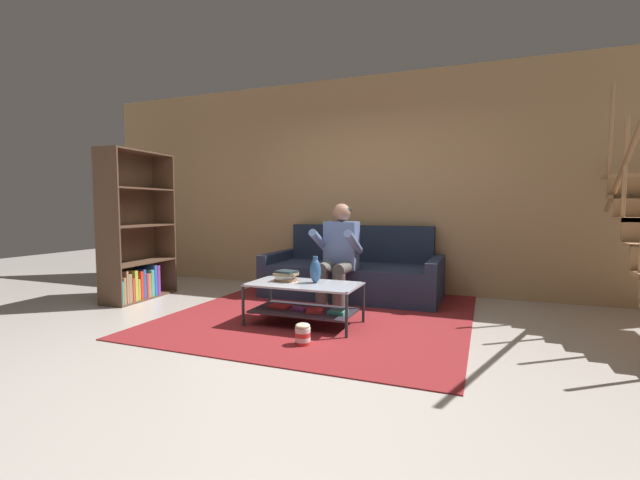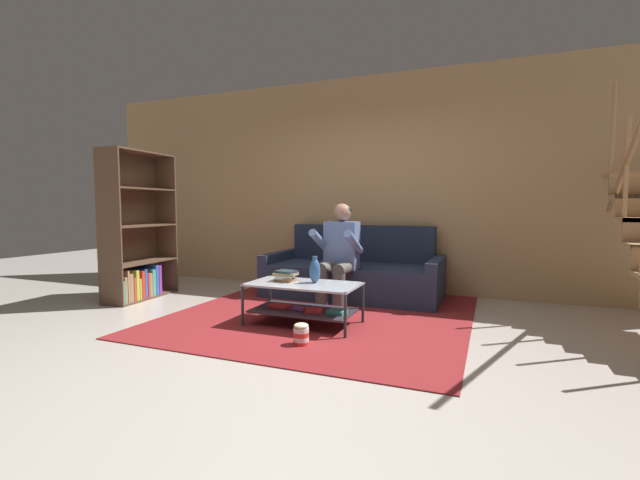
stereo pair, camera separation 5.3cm
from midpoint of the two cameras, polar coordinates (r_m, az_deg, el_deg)
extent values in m
plane|color=#B8B0A7|center=(3.85, -5.16, -12.89)|extent=(16.80, 16.80, 0.00)
cube|color=tan|center=(5.98, 5.41, 7.34)|extent=(8.40, 0.12, 2.90)
cylinder|color=tan|center=(4.71, 35.32, 7.98)|extent=(0.04, 0.04, 0.90)
cylinder|color=tan|center=(5.30, 34.04, 12.13)|extent=(0.04, 0.04, 0.90)
cylinder|color=olive|center=(4.46, 36.34, 11.27)|extent=(0.05, 1.72, 1.30)
cube|color=#242F47|center=(5.46, 3.98, -5.46)|extent=(1.93, 0.99, 0.42)
cube|color=#1E283D|center=(5.79, 5.21, -0.42)|extent=(1.93, 0.18, 0.48)
cube|color=#242F47|center=(5.83, -5.74, -4.23)|extent=(0.13, 0.99, 0.54)
cube|color=#242F47|center=(5.24, 14.85, -5.35)|extent=(0.13, 0.99, 0.54)
cylinder|color=#53524F|center=(4.74, -0.11, -6.95)|extent=(0.14, 0.14, 0.42)
cylinder|color=#53524F|center=(4.68, 2.19, -7.12)|extent=(0.14, 0.14, 0.42)
cylinder|color=#53524F|center=(4.87, 0.66, -3.66)|extent=(0.14, 0.42, 0.14)
cylinder|color=#53524F|center=(4.80, 2.90, -3.78)|extent=(0.14, 0.42, 0.14)
cube|color=#5E78AD|center=(5.00, 2.58, -0.72)|extent=(0.38, 0.22, 0.56)
cylinder|color=#5E78AD|center=(4.90, -0.35, -0.18)|extent=(0.09, 0.49, 0.31)
cylinder|color=#5E78AD|center=(4.76, 4.21, -0.32)|extent=(0.09, 0.49, 0.31)
sphere|color=#9D6D56|center=(4.98, 2.60, 3.67)|extent=(0.21, 0.21, 0.21)
ellipsoid|color=black|center=(5.00, 2.67, 3.97)|extent=(0.21, 0.21, 0.13)
cube|color=silver|center=(4.15, -2.50, -5.90)|extent=(1.06, 0.57, 0.02)
cube|color=#322E37|center=(4.20, -2.48, -9.35)|extent=(0.98, 0.53, 0.02)
cylinder|color=#2A3236|center=(4.19, -10.58, -8.59)|extent=(0.03, 0.03, 0.41)
cylinder|color=#2A3236|center=(3.76, 3.15, -10.04)|extent=(0.03, 0.03, 0.41)
cylinder|color=#2A3236|center=(4.65, -7.01, -7.26)|extent=(0.03, 0.03, 0.41)
cylinder|color=#2A3236|center=(4.27, 5.46, -8.31)|extent=(0.03, 0.03, 0.41)
cube|color=red|center=(4.31, -5.76, -8.77)|extent=(0.24, 0.18, 0.02)
cube|color=#823B95|center=(4.19, -3.14, -9.13)|extent=(0.16, 0.11, 0.02)
cube|color=red|center=(4.09, -1.08, -9.38)|extent=(0.19, 0.18, 0.03)
cube|color=teal|center=(4.04, 2.03, -9.55)|extent=(0.17, 0.15, 0.03)
cube|color=maroon|center=(4.77, 0.76, -9.40)|extent=(3.00, 3.40, 0.01)
cube|color=#89514F|center=(4.77, 0.76, -9.38)|extent=(1.65, 1.87, 0.00)
ellipsoid|color=#2D5486|center=(4.15, -0.98, -4.14)|extent=(0.11, 0.11, 0.23)
cylinder|color=#2D5486|center=(4.13, -0.98, -2.55)|extent=(0.05, 0.05, 0.05)
cube|color=#9F7147|center=(4.27, -4.91, -5.31)|extent=(0.20, 0.17, 0.03)
cube|color=silver|center=(4.27, -5.03, -4.93)|extent=(0.19, 0.17, 0.03)
cube|color=#8F7751|center=(4.26, -4.90, -4.54)|extent=(0.24, 0.19, 0.03)
cube|color=#212F34|center=(4.25, -4.85, -4.22)|extent=(0.21, 0.18, 0.02)
cube|color=brown|center=(5.41, -26.74, 1.49)|extent=(0.35, 0.04, 1.82)
cube|color=brown|center=(6.15, -20.32, 1.98)|extent=(0.35, 0.04, 1.82)
cube|color=brown|center=(5.88, -24.53, 1.76)|extent=(0.08, 1.00, 1.82)
cube|color=brown|center=(5.88, -23.06, -7.05)|extent=(0.41, 0.98, 0.02)
cube|color=brown|center=(5.81, -23.19, -2.74)|extent=(0.41, 0.98, 0.02)
cube|color=brown|center=(5.77, -23.33, 1.75)|extent=(0.41, 0.98, 0.02)
cube|color=brown|center=(5.77, -23.47, 6.27)|extent=(0.41, 0.98, 0.02)
cube|color=brown|center=(5.81, -23.60, 10.67)|extent=(0.41, 0.98, 0.02)
cube|color=teal|center=(5.51, -26.03, -6.37)|extent=(0.26, 0.05, 0.27)
cube|color=#987447|center=(5.54, -25.86, -6.10)|extent=(0.29, 0.05, 0.31)
cube|color=#A06F55|center=(5.56, -25.60, -5.67)|extent=(0.29, 0.05, 0.38)
cube|color=#8F744F|center=(5.59, -25.15, -5.84)|extent=(0.26, 0.07, 0.34)
cube|color=#C63C33|center=(5.64, -24.90, -6.02)|extent=(0.30, 0.05, 0.28)
cube|color=#AEB438|center=(5.66, -24.42, -5.55)|extent=(0.25, 0.06, 0.37)
cube|color=gold|center=(5.71, -24.21, -6.01)|extent=(0.28, 0.05, 0.26)
cube|color=red|center=(5.74, -23.86, -5.52)|extent=(0.28, 0.07, 0.34)
cube|color=#2D56AE|center=(5.78, -23.61, -5.36)|extent=(0.29, 0.06, 0.36)
cube|color=red|center=(5.80, -23.15, -5.58)|extent=(0.26, 0.05, 0.30)
cube|color=#9E7943|center=(5.83, -22.89, -5.55)|extent=(0.25, 0.06, 0.30)
cube|color=teal|center=(5.87, -22.52, -5.29)|extent=(0.25, 0.07, 0.34)
cube|color=#3458B8|center=(5.93, -22.42, -4.93)|extent=(0.32, 0.07, 0.39)
cube|color=purple|center=(5.96, -21.87, -4.93)|extent=(0.26, 0.06, 0.38)
cylinder|color=red|center=(3.64, -2.74, -13.59)|extent=(0.13, 0.13, 0.04)
cylinder|color=white|center=(3.63, -2.74, -13.03)|extent=(0.13, 0.13, 0.04)
cylinder|color=red|center=(3.62, -2.75, -12.46)|extent=(0.13, 0.13, 0.04)
cylinder|color=white|center=(3.60, -2.75, -11.89)|extent=(0.13, 0.13, 0.04)
ellipsoid|color=beige|center=(3.60, -2.75, -11.35)|extent=(0.12, 0.12, 0.05)
camera|label=1|loc=(0.03, -90.33, -0.03)|focal=24.00mm
camera|label=2|loc=(0.03, 89.67, 0.03)|focal=24.00mm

